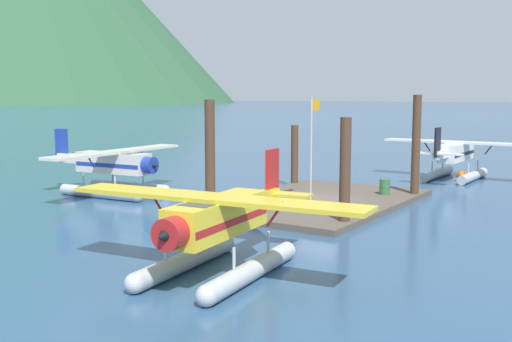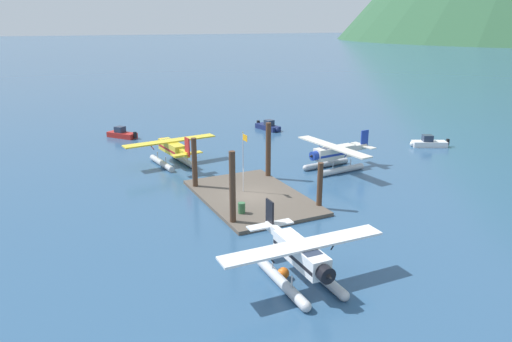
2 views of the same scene
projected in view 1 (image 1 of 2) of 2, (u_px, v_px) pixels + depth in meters
The scene contains 12 objects.
ground_plane at pixel (318, 204), 32.86m from camera, with size 1200.00×1200.00×0.00m, color #2D5175.
dock_platform at pixel (318, 201), 32.84m from camera, with size 13.22×8.44×0.30m, color brown.
piling_near_left at pixel (345, 173), 26.75m from camera, with size 0.50×0.50×4.94m, color #4C3323.
piling_near_right at pixel (416, 147), 34.28m from camera, with size 0.48×0.48×5.93m, color #4C3323.
piling_far_left at pixel (210, 155), 30.97m from camera, with size 0.52×0.52×5.68m, color #4C3323.
piling_far_right at pixel (295, 156), 38.68m from camera, with size 0.47×0.47×4.01m, color #4C3323.
flagpole at pixel (312, 136), 31.31m from camera, with size 0.95×0.10×5.55m.
fuel_drum at pixel (385, 187), 34.21m from camera, with size 0.62×0.62×0.88m.
mooring_buoy at pixel (462, 176), 41.63m from camera, with size 0.74×0.74×0.74m, color orange.
seaplane_white_stbd_aft at pixel (456, 157), 42.56m from camera, with size 7.98×10.43×3.84m.
seaplane_cream_bow_left at pixel (114, 169), 35.68m from camera, with size 10.48×7.97×3.84m.
seaplane_yellow_port_aft at pixel (217, 228), 19.67m from camera, with size 7.95×10.49×3.84m.
Camera 1 is at (-28.96, -14.87, 5.85)m, focal length 42.33 mm.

